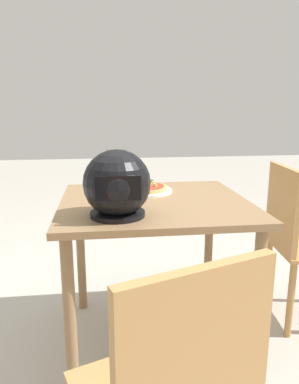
{
  "coord_description": "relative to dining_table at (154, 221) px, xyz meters",
  "views": [
    {
      "loc": [
        0.24,
        1.68,
        1.21
      ],
      "look_at": [
        0.01,
        -0.09,
        0.78
      ],
      "focal_mm": 33.71,
      "sensor_mm": 36.0,
      "label": 1
    }
  ],
  "objects": [
    {
      "name": "pizza",
      "position": [
        0.03,
        -0.19,
        0.13
      ],
      "size": [
        0.24,
        0.24,
        0.05
      ],
      "color": "tan",
      "rests_on": "pizza_plate"
    },
    {
      "name": "ground_plane",
      "position": [
        0.0,
        0.0,
        -0.66
      ],
      "size": [
        14.0,
        14.0,
        0.0
      ],
      "primitive_type": "plane",
      "color": "#B2ADA3"
    },
    {
      "name": "dining_table",
      "position": [
        0.0,
        0.0,
        0.0
      ],
      "size": [
        0.91,
        0.84,
        0.76
      ],
      "color": "olive",
      "rests_on": "ground"
    },
    {
      "name": "chair_side",
      "position": [
        -0.81,
        -0.09,
        -0.15
      ],
      "size": [
        0.43,
        0.43,
        0.9
      ],
      "color": "#B7844C",
      "rests_on": "ground"
    },
    {
      "name": "pizza_plate",
      "position": [
        0.03,
        -0.19,
        0.11
      ],
      "size": [
        0.29,
        0.29,
        0.01
      ],
      "primitive_type": "cylinder",
      "color": "white",
      "rests_on": "dining_table"
    },
    {
      "name": "motorcycle_helmet",
      "position": [
        0.19,
        0.24,
        0.24
      ],
      "size": [
        0.28,
        0.28,
        0.28
      ],
      "color": "black",
      "rests_on": "dining_table"
    }
  ]
}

